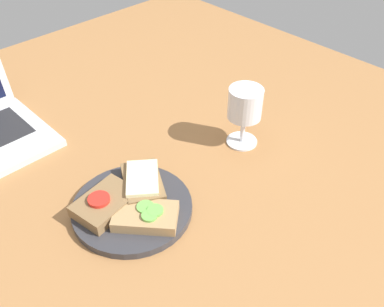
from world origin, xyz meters
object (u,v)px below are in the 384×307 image
plate (132,208)px  wine_glass (245,106)px  sandwich_with_tomato (105,203)px  sandwich_with_cheese (143,183)px  sandwich_with_cucumber (146,216)px

plate → wine_glass: size_ratio=1.64×
plate → sandwich_with_tomato: sandwich_with_tomato is taller
plate → sandwich_with_tomato: 4.88cm
plate → sandwich_with_cheese: sandwich_with_cheese is taller
plate → sandwich_with_tomato: (-3.66, 2.61, 1.89)cm
plate → sandwich_with_cucumber: sandwich_with_cucumber is taller
sandwich_with_tomato → wine_glass: (32.42, -3.19, 6.60)cm
sandwich_with_tomato → sandwich_with_cucumber: sandwich_with_tomato is taller
sandwich_with_cucumber → plate: bearing=84.9°
plate → sandwich_with_cucumber: size_ratio=1.73×
sandwich_with_cheese → wine_glass: wine_glass is taller
plate → sandwich_with_cheese: size_ratio=1.70×
sandwich_with_cucumber → wine_glass: size_ratio=0.95×
plate → wine_glass: bearing=-1.2°
sandwich_with_tomato → sandwich_with_cucumber: bearing=-65.3°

